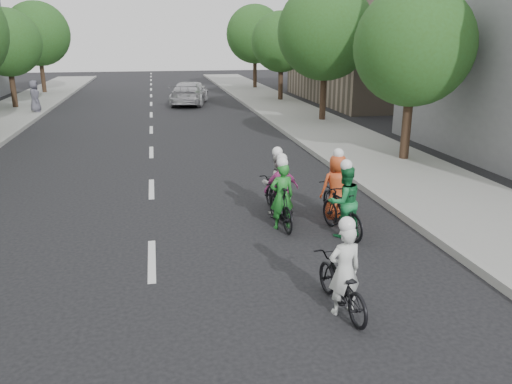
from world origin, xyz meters
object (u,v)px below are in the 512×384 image
object	(u,v)px
cyclist_5	(281,194)
follow_car_trail	(194,90)
cyclist_2	(281,203)
cyclist_0	(276,190)
cyclist_3	(342,280)
cyclist_4	(336,193)
spectator_2	(35,96)
follow_car_lead	(189,93)
cyclist_1	(343,207)

from	to	relation	value
cyclist_5	follow_car_trail	world-z (taller)	cyclist_5
cyclist_2	follow_car_trail	xyz separation A→B (m)	(0.11, 25.91, 0.05)
cyclist_0	cyclist_5	distance (m)	0.35
cyclist_3	cyclist_4	xyz separation A→B (m)	(1.43, 4.20, 0.08)
cyclist_4	spectator_2	distance (m)	22.62
cyclist_2	cyclist_5	size ratio (longest dim) A/B	1.04
follow_car_lead	spectator_2	world-z (taller)	spectator_2
cyclist_4	spectator_2	bearing A→B (deg)	-62.59
cyclist_4	follow_car_trail	size ratio (longest dim) A/B	0.46
cyclist_4	cyclist_3	bearing A→B (deg)	69.79
cyclist_1	cyclist_5	xyz separation A→B (m)	(-1.07, 1.39, -0.06)
follow_car_lead	cyclist_2	bearing A→B (deg)	103.04
cyclist_4	follow_car_trail	xyz separation A→B (m)	(-1.36, 25.53, 0.04)
follow_car_trail	spectator_2	distance (m)	11.14
cyclist_4	follow_car_lead	distance (m)	22.61
cyclist_1	cyclist_5	size ratio (longest dim) A/B	1.07
cyclist_3	cyclist_2	bearing A→B (deg)	-94.45
cyclist_0	cyclist_2	distance (m)	1.01
follow_car_trail	follow_car_lead	bearing A→B (deg)	85.10
follow_car_lead	cyclist_5	bearing A→B (deg)	103.47
cyclist_1	cyclist_4	bearing A→B (deg)	-112.49
cyclist_4	follow_car_trail	distance (m)	25.56
cyclist_2	spectator_2	distance (m)	22.29
spectator_2	cyclist_3	bearing A→B (deg)	-166.70
follow_car_lead	cyclist_1	bearing A→B (deg)	105.97
cyclist_5	follow_car_lead	xyz separation A→B (m)	(-0.60, 22.26, 0.15)
cyclist_1	cyclist_4	xyz separation A→B (m)	(0.24, 1.13, -0.05)
cyclist_0	spectator_2	size ratio (longest dim) A/B	0.96
cyclist_4	cyclist_5	size ratio (longest dim) A/B	1.06
cyclist_5	cyclist_1	bearing A→B (deg)	121.08
cyclist_4	follow_car_lead	xyz separation A→B (m)	(-1.91, 22.53, 0.13)
cyclist_1	follow_car_lead	bearing A→B (deg)	-96.39
cyclist_0	cyclist_3	size ratio (longest dim) A/B	0.98
cyclist_2	cyclist_3	size ratio (longest dim) A/B	0.98
cyclist_1	follow_car_trail	bearing A→B (deg)	-98.03
follow_car_lead	follow_car_trail	xyz separation A→B (m)	(0.55, 3.00, -0.09)
spectator_2	follow_car_trail	bearing A→B (deg)	-67.32
cyclist_0	cyclist_5	xyz separation A→B (m)	(0.02, -0.35, -0.01)
cyclist_1	follow_car_trail	distance (m)	26.68
cyclist_1	cyclist_4	size ratio (longest dim) A/B	1.01
cyclist_4	spectator_2	world-z (taller)	spectator_2
cyclist_2	follow_car_trail	size ratio (longest dim) A/B	0.45
cyclist_0	follow_car_trail	size ratio (longest dim) A/B	0.45
follow_car_lead	spectator_2	xyz separation A→B (m)	(-9.00, -2.72, 0.30)
cyclist_0	follow_car_trail	xyz separation A→B (m)	(-0.02, 24.91, 0.05)
cyclist_0	cyclist_2	size ratio (longest dim) A/B	1.00
cyclist_0	follow_car_lead	distance (m)	21.92
cyclist_4	spectator_2	xyz separation A→B (m)	(-10.91, 19.81, 0.43)
cyclist_4	spectator_2	size ratio (longest dim) A/B	0.98
cyclist_5	cyclist_4	bearing A→B (deg)	162.11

